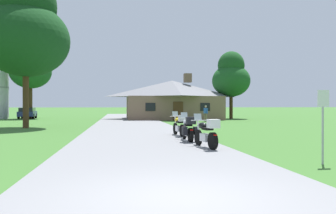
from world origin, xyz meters
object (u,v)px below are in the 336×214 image
at_px(bystander_blue_shirt_near_lodge, 206,112).
at_px(tree_left_far, 30,66).
at_px(motorcycle_yellow_farthest_in_row, 180,125).
at_px(tree_left_near, 26,30).
at_px(tree_right_of_lodge, 231,76).
at_px(motorcycle_silver_second_in_row, 188,129).
at_px(motorcycle_black_nearest_to_camera, 207,133).
at_px(metal_signpost_roadside, 323,117).
at_px(parked_navy_suv_far_left, 27,113).

height_order(bystander_blue_shirt_near_lodge, tree_left_far, tree_left_far).
bearing_deg(motorcycle_yellow_farthest_in_row, bystander_blue_shirt_near_lodge, 65.10).
height_order(tree_left_near, tree_right_of_lodge, tree_left_near).
bearing_deg(motorcycle_silver_second_in_row, tree_left_near, 132.12).
distance_m(motorcycle_silver_second_in_row, bystander_blue_shirt_near_lodge, 19.60).
distance_m(motorcycle_black_nearest_to_camera, metal_signpost_roadside, 4.46).
bearing_deg(bystander_blue_shirt_near_lodge, motorcycle_black_nearest_to_camera, 128.53).
height_order(motorcycle_silver_second_in_row, metal_signpost_roadside, metal_signpost_roadside).
relative_size(motorcycle_yellow_farthest_in_row, tree_left_near, 0.18).
xyz_separation_m(motorcycle_silver_second_in_row, bystander_blue_shirt_near_lodge, (5.79, 18.72, 0.34)).
xyz_separation_m(motorcycle_black_nearest_to_camera, metal_signpost_roadside, (2.46, -3.65, 0.73)).
distance_m(tree_left_near, tree_left_far, 18.09).
bearing_deg(tree_left_near, parked_navy_suv_far_left, 104.27).
relative_size(tree_left_far, parked_navy_suv_far_left, 2.08).
relative_size(tree_right_of_lodge, tree_left_far, 0.86).
xyz_separation_m(motorcycle_yellow_farthest_in_row, bystander_blue_shirt_near_lodge, (5.72, 16.06, 0.33)).
relative_size(bystander_blue_shirt_near_lodge, metal_signpost_roadside, 0.79).
bearing_deg(tree_left_far, bystander_blue_shirt_near_lodge, -26.80).
bearing_deg(motorcycle_yellow_farthest_in_row, tree_right_of_lodge, 59.39).
height_order(motorcycle_silver_second_in_row, tree_left_far, tree_left_far).
height_order(motorcycle_yellow_farthest_in_row, bystander_blue_shirt_near_lodge, bystander_blue_shirt_near_lodge).
bearing_deg(metal_signpost_roadside, tree_right_of_lodge, 75.36).
bearing_deg(motorcycle_black_nearest_to_camera, parked_navy_suv_far_left, 106.82).
xyz_separation_m(tree_left_far, parked_navy_suv_far_left, (-0.55, 0.67, -5.81)).
bearing_deg(parked_navy_suv_far_left, tree_right_of_lodge, -15.49).
relative_size(motorcycle_silver_second_in_row, tree_right_of_lodge, 0.24).
height_order(motorcycle_black_nearest_to_camera, tree_left_far, tree_left_far).
bearing_deg(bystander_blue_shirt_near_lodge, motorcycle_yellow_farthest_in_row, 123.71).
xyz_separation_m(motorcycle_black_nearest_to_camera, motorcycle_yellow_farthest_in_row, (-0.13, 5.13, 0.00)).
height_order(motorcycle_yellow_farthest_in_row, tree_left_far, tree_left_far).
xyz_separation_m(tree_left_near, parked_navy_suv_far_left, (-4.65, 18.28, -6.57)).
bearing_deg(parked_navy_suv_far_left, motorcycle_yellow_farthest_in_row, -68.32).
distance_m(motorcycle_yellow_farthest_in_row, tree_left_far, 30.36).
xyz_separation_m(motorcycle_black_nearest_to_camera, parked_navy_suv_far_left, (-14.92, 31.94, 0.16)).
height_order(tree_left_far, parked_navy_suv_far_left, tree_left_far).
height_order(motorcycle_yellow_farthest_in_row, tree_left_near, tree_left_near).
bearing_deg(tree_left_far, tree_right_of_lodge, -6.97).
relative_size(metal_signpost_roadside, tree_right_of_lodge, 0.25).
bearing_deg(parked_navy_suv_far_left, tree_left_near, -82.93).
distance_m(metal_signpost_roadside, parked_navy_suv_far_left, 39.61).
height_order(motorcycle_black_nearest_to_camera, parked_navy_suv_far_left, parked_navy_suv_far_left).
height_order(motorcycle_silver_second_in_row, parked_navy_suv_far_left, parked_navy_suv_far_left).
bearing_deg(motorcycle_black_nearest_to_camera, tree_left_near, 118.71).
relative_size(motorcycle_black_nearest_to_camera, tree_right_of_lodge, 0.24).
relative_size(motorcycle_silver_second_in_row, tree_left_near, 0.18).
distance_m(tree_left_near, parked_navy_suv_far_left, 19.97).
xyz_separation_m(tree_right_of_lodge, parked_navy_suv_far_left, (-25.70, 3.74, -4.63)).
height_order(motorcycle_black_nearest_to_camera, bystander_blue_shirt_near_lodge, bystander_blue_shirt_near_lodge).
distance_m(tree_right_of_lodge, parked_navy_suv_far_left, 26.38).
distance_m(motorcycle_black_nearest_to_camera, tree_left_far, 34.93).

